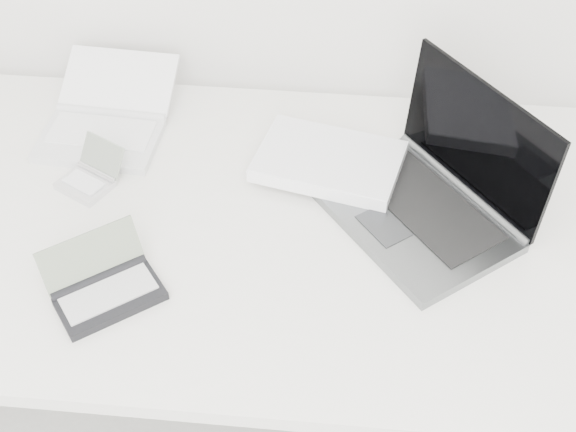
# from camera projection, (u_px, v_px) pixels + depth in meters

# --- Properties ---
(desk) EXTENTS (1.60, 0.80, 0.73)m
(desk) POSITION_uv_depth(u_px,v_px,m) (306.00, 242.00, 1.48)
(desk) COLOR white
(desk) RESTS_ON ground
(laptop_large) EXTENTS (0.53, 0.44, 0.24)m
(laptop_large) POSITION_uv_depth(u_px,v_px,m) (394.00, 182.00, 1.48)
(laptop_large) COLOR slate
(laptop_large) RESTS_ON desk
(netbook_open_white) EXTENTS (0.25, 0.31, 0.08)m
(netbook_open_white) POSITION_uv_depth(u_px,v_px,m) (105.00, 122.00, 1.63)
(netbook_open_white) COLOR silver
(netbook_open_white) RESTS_ON desk
(pda_silver) EXTENTS (0.14, 0.14, 0.07)m
(pda_silver) POSITION_uv_depth(u_px,v_px,m) (90.00, 177.00, 1.52)
(pda_silver) COLOR silver
(pda_silver) RESTS_ON desk
(palmtop_charcoal) EXTENTS (0.22, 0.21, 0.09)m
(palmtop_charcoal) POSITION_uv_depth(u_px,v_px,m) (105.00, 287.00, 1.32)
(palmtop_charcoal) COLOR black
(palmtop_charcoal) RESTS_ON desk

